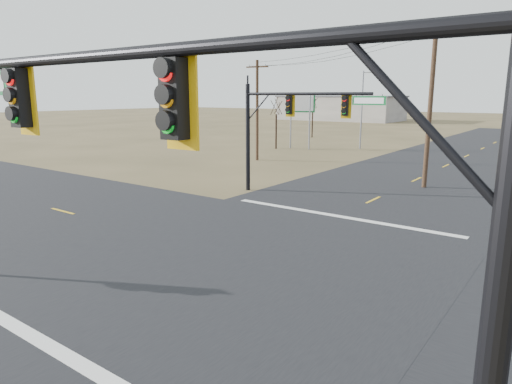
% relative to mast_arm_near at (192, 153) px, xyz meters
% --- Properties ---
extents(ground, '(320.00, 320.00, 0.00)m').
position_rel_mast_arm_near_xyz_m(ground, '(-5.41, 8.27, -5.16)').
color(ground, brown).
rests_on(ground, ground).
extents(road_ew, '(160.00, 14.00, 0.02)m').
position_rel_mast_arm_near_xyz_m(road_ew, '(-5.41, 8.27, -5.15)').
color(road_ew, black).
rests_on(road_ew, ground).
extents(road_ns, '(14.00, 160.00, 0.02)m').
position_rel_mast_arm_near_xyz_m(road_ns, '(-5.41, 8.27, -5.14)').
color(road_ns, black).
rests_on(road_ns, ground).
extents(stop_bar_near, '(12.00, 0.40, 0.01)m').
position_rel_mast_arm_near_xyz_m(stop_bar_near, '(-5.41, 0.77, -5.13)').
color(stop_bar_near, silver).
rests_on(stop_bar_near, road_ns).
extents(stop_bar_far, '(12.00, 0.40, 0.01)m').
position_rel_mast_arm_near_xyz_m(stop_bar_far, '(-5.41, 15.77, -5.13)').
color(stop_bar_far, silver).
rests_on(stop_bar_far, road_ns).
extents(mast_arm_near, '(10.34, 0.43, 7.08)m').
position_rel_mast_arm_near_xyz_m(mast_arm_near, '(0.00, 0.00, 0.00)').
color(mast_arm_near, black).
rests_on(mast_arm_near, ground).
extents(mast_arm_far, '(8.83, 0.53, 6.58)m').
position_rel_mast_arm_near_xyz_m(mast_arm_far, '(-9.87, 18.35, -0.38)').
color(mast_arm_far, black).
rests_on(mast_arm_far, ground).
extents(utility_pole_near, '(2.52, 0.49, 10.35)m').
position_rel_mast_arm_near_xyz_m(utility_pole_near, '(-4.16, 25.75, 0.19)').
color(utility_pole_near, '#432D1C').
rests_on(utility_pole_near, ground).
extents(utility_pole_far, '(2.19, 0.43, 8.99)m').
position_rel_mast_arm_near_xyz_m(utility_pole_far, '(-20.55, 29.76, -0.47)').
color(utility_pole_far, '#432D1C').
rests_on(utility_pole_far, ground).
extents(highway_sign, '(2.97, 1.42, 6.07)m').
position_rel_mast_arm_near_xyz_m(highway_sign, '(-22.13, 40.07, -0.87)').
color(highway_sign, slate).
rests_on(highway_sign, ground).
extents(streetlight_c, '(2.38, 0.27, 8.52)m').
position_rel_mast_arm_near_xyz_m(streetlight_c, '(-16.34, 43.89, -0.38)').
color(streetlight_c, slate).
rests_on(streetlight_c, ground).
extents(bare_tree_a, '(2.80, 2.80, 6.03)m').
position_rel_mast_arm_near_xyz_m(bare_tree_a, '(-24.29, 38.54, -0.38)').
color(bare_tree_a, black).
rests_on(bare_tree_a, ground).
extents(bare_tree_b, '(2.59, 2.59, 6.32)m').
position_rel_mast_arm_near_xyz_m(bare_tree_b, '(-27.99, 53.40, -0.10)').
color(bare_tree_b, black).
rests_on(bare_tree_b, ground).
extents(warehouse_left, '(28.00, 14.00, 5.50)m').
position_rel_mast_arm_near_xyz_m(warehouse_left, '(-45.41, 98.27, -2.41)').
color(warehouse_left, '#A39C91').
rests_on(warehouse_left, ground).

